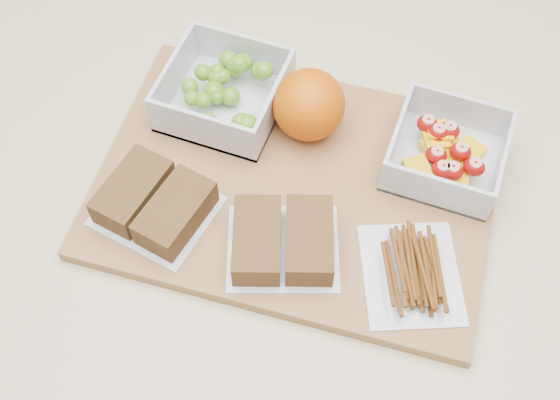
{
  "coord_description": "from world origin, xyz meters",
  "views": [
    {
      "loc": [
        0.13,
        -0.38,
        1.55
      ],
      "look_at": [
        -0.0,
        -0.02,
        0.93
      ],
      "focal_mm": 45.0,
      "sensor_mm": 36.0,
      "label": 1
    }
  ],
  "objects_px": {
    "orange": "(309,105)",
    "pretzel_bag": "(413,269)",
    "grape_container": "(227,91)",
    "sandwich_bag_left": "(154,203)",
    "fruit_container": "(446,153)",
    "sandwich_bag_center": "(283,241)",
    "cutting_board": "(296,186)"
  },
  "relations": [
    {
      "from": "grape_container",
      "to": "sandwich_bag_center",
      "type": "height_order",
      "value": "grape_container"
    },
    {
      "from": "sandwich_bag_left",
      "to": "pretzel_bag",
      "type": "height_order",
      "value": "sandwich_bag_left"
    },
    {
      "from": "sandwich_bag_center",
      "to": "pretzel_bag",
      "type": "relative_size",
      "value": 0.98
    },
    {
      "from": "orange",
      "to": "sandwich_bag_left",
      "type": "xyz_separation_m",
      "value": [
        -0.11,
        -0.16,
        -0.02
      ]
    },
    {
      "from": "orange",
      "to": "sandwich_bag_center",
      "type": "distance_m",
      "value": 0.16
    },
    {
      "from": "orange",
      "to": "pretzel_bag",
      "type": "height_order",
      "value": "orange"
    },
    {
      "from": "grape_container",
      "to": "orange",
      "type": "relative_size",
      "value": 1.59
    },
    {
      "from": "cutting_board",
      "to": "grape_container",
      "type": "xyz_separation_m",
      "value": [
        -0.11,
        0.07,
        0.03
      ]
    },
    {
      "from": "fruit_container",
      "to": "sandwich_bag_left",
      "type": "xyz_separation_m",
      "value": [
        -0.27,
        -0.16,
        -0.0
      ]
    },
    {
      "from": "cutting_board",
      "to": "sandwich_bag_left",
      "type": "distance_m",
      "value": 0.15
    },
    {
      "from": "cutting_board",
      "to": "sandwich_bag_center",
      "type": "xyz_separation_m",
      "value": [
        0.02,
        -0.08,
        0.03
      ]
    },
    {
      "from": "grape_container",
      "to": "fruit_container",
      "type": "xyz_separation_m",
      "value": [
        0.25,
        0.0,
        -0.0
      ]
    },
    {
      "from": "sandwich_bag_left",
      "to": "sandwich_bag_center",
      "type": "xyz_separation_m",
      "value": [
        0.14,
        0.0,
        -0.0
      ]
    },
    {
      "from": "grape_container",
      "to": "pretzel_bag",
      "type": "relative_size",
      "value": 0.89
    },
    {
      "from": "cutting_board",
      "to": "sandwich_bag_center",
      "type": "bearing_deg",
      "value": -83.8
    },
    {
      "from": "cutting_board",
      "to": "pretzel_bag",
      "type": "distance_m",
      "value": 0.16
    },
    {
      "from": "pretzel_bag",
      "to": "sandwich_bag_center",
      "type": "bearing_deg",
      "value": -172.74
    },
    {
      "from": "sandwich_bag_left",
      "to": "sandwich_bag_center",
      "type": "distance_m",
      "value": 0.14
    },
    {
      "from": "sandwich_bag_center",
      "to": "pretzel_bag",
      "type": "height_order",
      "value": "sandwich_bag_center"
    },
    {
      "from": "cutting_board",
      "to": "sandwich_bag_left",
      "type": "relative_size",
      "value": 3.28
    },
    {
      "from": "orange",
      "to": "cutting_board",
      "type": "bearing_deg",
      "value": -80.87
    },
    {
      "from": "cutting_board",
      "to": "pretzel_bag",
      "type": "xyz_separation_m",
      "value": [
        0.14,
        -0.06,
        0.02
      ]
    },
    {
      "from": "grape_container",
      "to": "sandwich_bag_left",
      "type": "bearing_deg",
      "value": -95.34
    },
    {
      "from": "orange",
      "to": "pretzel_bag",
      "type": "xyz_separation_m",
      "value": [
        0.16,
        -0.14,
        -0.03
      ]
    },
    {
      "from": "sandwich_bag_left",
      "to": "sandwich_bag_center",
      "type": "height_order",
      "value": "same"
    },
    {
      "from": "sandwich_bag_left",
      "to": "pretzel_bag",
      "type": "xyz_separation_m",
      "value": [
        0.27,
        0.02,
        -0.0
      ]
    },
    {
      "from": "grape_container",
      "to": "cutting_board",
      "type": "bearing_deg",
      "value": -33.95
    },
    {
      "from": "fruit_container",
      "to": "sandwich_bag_left",
      "type": "height_order",
      "value": "fruit_container"
    },
    {
      "from": "cutting_board",
      "to": "orange",
      "type": "distance_m",
      "value": 0.09
    },
    {
      "from": "fruit_container",
      "to": "pretzel_bag",
      "type": "bearing_deg",
      "value": -89.38
    },
    {
      "from": "pretzel_bag",
      "to": "sandwich_bag_left",
      "type": "bearing_deg",
      "value": -175.61
    },
    {
      "from": "sandwich_bag_left",
      "to": "pretzel_bag",
      "type": "bearing_deg",
      "value": 4.39
    }
  ]
}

